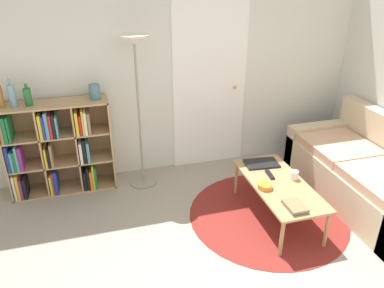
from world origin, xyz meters
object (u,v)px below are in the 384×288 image
Objects in this scene: cup at (294,175)px; vase_on_shelf at (95,92)px; coffee_table at (278,186)px; bookshelf at (56,148)px; couch at (370,175)px; bowl at (265,186)px; bottle_right at (28,97)px; bottle_middle at (12,96)px; laptop at (261,163)px; bottle_left at (0,96)px; floor_lamp at (136,64)px.

cup is 0.55× the size of vase_on_shelf.
coffee_table is 0.20m from cup.
couch is at bearing -18.92° from bookshelf.
bottle_right reaches higher than bowl.
bookshelf is 0.60× the size of couch.
bottle_right is at bearing 4.35° from bottle_middle.
bookshelf is 0.64m from bottle_right.
bookshelf is at bearing 148.14° from bowl.
bowl is 0.48× the size of bottle_middle.
bottle_middle is at bearing -174.98° from bookshelf.
cup reaches higher than laptop.
bookshelf is 8.08× the size of bowl.
cup is at bearing -31.77° from vase_on_shelf.
bowl is 0.49× the size of bottle_left.
bottle_left is (-2.54, 1.14, 0.79)m from coffee_table.
floor_lamp reaches higher than cup.
bookshelf is 3.42m from couch.
bottle_left is at bearing 157.72° from cup.
couch is at bearing 2.20° from coffee_table.
floor_lamp is (0.91, -0.12, 0.89)m from bookshelf.
couch is 4.97× the size of laptop.
bottle_right reaches higher than laptop.
laptop is at bearing 68.66° from bowl.
coffee_table is 3.91× the size of bottle_middle.
floor_lamp is 0.93× the size of couch.
bottle_middle is at bearing 175.67° from floor_lamp.
floor_lamp is 10.45× the size of vase_on_shelf.
bottle_middle is at bearing -175.65° from bottle_right.
bowl is at bearing -29.27° from bottle_right.
bottle_middle is (-2.60, 1.09, 0.71)m from cup.
bookshelf is at bearing 151.35° from coffee_table.
bottle_right is at bearing 153.62° from coffee_table.
cup is 0.32× the size of bottle_left.
coffee_table is (2.11, -1.15, -0.15)m from bookshelf.
laptop is at bearing 90.17° from coffee_table.
coffee_table is 8.20× the size of bowl.
floor_lamp is 1.13m from bottle_right.
bottle_right reaches higher than coffee_table.
laptop is (-0.00, 0.39, 0.05)m from coffee_table.
bookshelf is at bearing 160.22° from laptop.
laptop is 4.13× the size of cup.
floor_lamp is 1.95m from cup.
cup is at bearing 12.52° from bowl.
bottle_middle is (0.12, -0.02, 0.00)m from bottle_left.
bookshelf is at bearing 1.11° from bottle_left.
bottle_right is (-3.41, 1.09, 0.84)m from couch.
bottle_left reaches higher than laptop.
couch is 3.92m from bottle_left.
bowl is at bearing -175.91° from couch.
bottle_middle is at bearing 152.46° from bowl.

